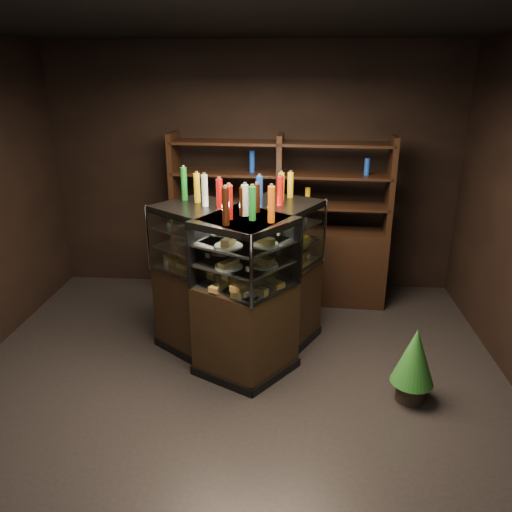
{
  "coord_description": "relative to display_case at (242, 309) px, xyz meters",
  "views": [
    {
      "loc": [
        0.48,
        -3.62,
        2.66
      ],
      "look_at": [
        0.18,
        0.5,
        1.13
      ],
      "focal_mm": 35.0,
      "sensor_mm": 36.0,
      "label": 1
    }
  ],
  "objects": [
    {
      "name": "food_display",
      "position": [
        0.0,
        -0.01,
        0.6
      ],
      "size": [
        1.3,
        1.18,
        0.46
      ],
      "color": "gold",
      "rests_on": "display_case"
    },
    {
      "name": "ground",
      "position": [
        -0.03,
        -0.7,
        -0.5
      ],
      "size": [
        5.0,
        5.0,
        0.0
      ],
      "primitive_type": "plane",
      "color": "black",
      "rests_on": "ground"
    },
    {
      "name": "back_shelving",
      "position": [
        0.31,
        1.35,
        0.1
      ],
      "size": [
        2.57,
        0.56,
        2.0
      ],
      "rotation": [
        0.0,
        0.0,
        -0.05
      ],
      "color": "black",
      "rests_on": "ground"
    },
    {
      "name": "bottles_top",
      "position": [
        -0.0,
        0.0,
        1.13
      ],
      "size": [
        1.13,
        1.04,
        0.3
      ],
      "color": "#0F38B2",
      "rests_on": "display_case"
    },
    {
      "name": "room_shell",
      "position": [
        -0.03,
        -0.7,
        1.44
      ],
      "size": [
        5.02,
        5.02,
        3.01
      ],
      "color": "black",
      "rests_on": "ground"
    },
    {
      "name": "potted_conifer",
      "position": [
        1.51,
        -0.63,
        -0.06
      ],
      "size": [
        0.36,
        0.36,
        0.77
      ],
      "rotation": [
        0.0,
        0.0,
        0.24
      ],
      "color": "black",
      "rests_on": "ground"
    },
    {
      "name": "display_case",
      "position": [
        0.0,
        0.0,
        0.0
      ],
      "size": [
        1.73,
        1.53,
        1.49
      ],
      "rotation": [
        0.0,
        0.0,
        0.21
      ],
      "color": "black",
      "rests_on": "ground"
    }
  ]
}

